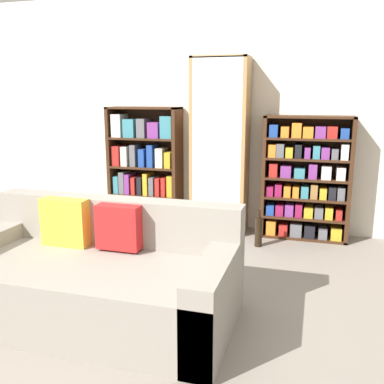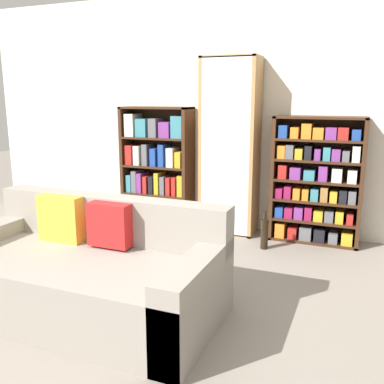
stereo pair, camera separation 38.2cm
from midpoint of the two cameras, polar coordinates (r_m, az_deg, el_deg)
ground_plane at (r=2.93m, az=-11.16°, el=-19.31°), size 16.00×16.00×0.00m
wall_back at (r=5.08m, az=6.08°, el=10.43°), size 6.49×0.06×2.70m
couch at (r=3.19m, az=-10.62°, el=-10.77°), size 1.95×0.98×0.80m
bookshelf_left at (r=5.22m, az=-2.60°, el=3.21°), size 0.87×0.32×1.42m
display_cabinet at (r=4.85m, az=7.37°, el=5.80°), size 0.62×0.36×1.96m
bookshelf_right at (r=4.76m, az=18.48°, el=1.28°), size 0.93×0.32×1.34m
wine_bottle at (r=4.50m, az=12.07°, el=-5.48°), size 0.08×0.08×0.40m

